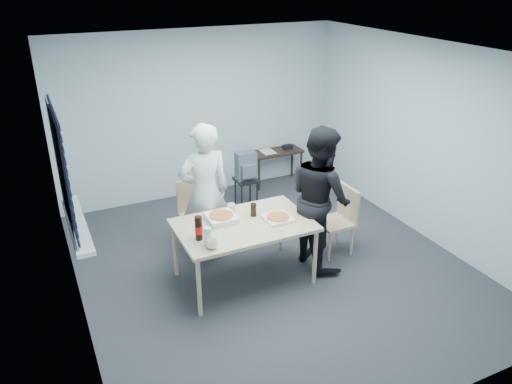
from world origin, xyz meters
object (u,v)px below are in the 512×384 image
side_table (276,155)px  soda_bottle (199,229)px  chair_right (341,216)px  backpack (246,166)px  person_white (205,193)px  person_black (320,197)px  mug_a (212,244)px  mug_b (231,208)px  chair_far (196,209)px  dining_table (244,228)px  stool (246,185)px

side_table → soda_bottle: bearing=-131.7°
chair_right → backpack: chair_right is taller
person_white → chair_right: bearing=158.7°
person_white → person_black: 1.40m
person_black → backpack: size_ratio=4.14×
mug_a → person_black: bearing=12.3°
person_black → mug_a: (-1.51, -0.33, -0.09)m
chair_right → backpack: (-0.55, 1.71, 0.16)m
mug_b → chair_far: bearing=107.9°
side_table → soda_bottle: size_ratio=3.24×
chair_right → person_black: size_ratio=0.50×
dining_table → person_white: person_white is taller
chair_far → stool: bearing=35.1°
mug_a → dining_table: bearing=34.4°
stool → soda_bottle: size_ratio=1.71×
dining_table → chair_far: chair_far is taller
chair_far → person_black: bearing=-41.1°
chair_far → backpack: chair_far is taller
mug_b → person_white: bearing=121.6°
side_table → mug_a: size_ratio=7.10×
person_black → mug_a: person_black is taller
dining_table → soda_bottle: size_ratio=5.68×
mug_a → soda_bottle: (-0.06, 0.23, 0.08)m
person_white → backpack: size_ratio=4.14×
side_table → person_black: bearing=-105.6°
stool → mug_a: size_ratio=3.75×
chair_right → stool: bearing=107.7°
stool → backpack: backpack is taller
side_table → chair_right: bearing=-97.1°
stool → backpack: 0.32m
chair_far → mug_a: 1.45m
dining_table → chair_right: size_ratio=1.72×
side_table → chair_far: bearing=-144.4°
chair_right → backpack: bearing=107.9°
chair_far → person_black: person_black is taller
person_white → soda_bottle: 0.89m
mug_b → stool: bearing=59.8°
side_table → mug_a: mug_a is taller
mug_a → mug_b: mug_a is taller
side_table → stool: bearing=-143.8°
side_table → dining_table: bearing=-124.8°
person_white → mug_a: size_ratio=14.39×
dining_table → chair_right: bearing=2.8°
chair_right → side_table: (0.29, 2.33, -0.01)m
stool → dining_table: bearing=-114.9°
person_white → person_black: same height
dining_table → side_table: (1.67, 2.40, -0.18)m
backpack → mug_b: backpack is taller
dining_table → side_table: 2.93m
chair_right → mug_b: bearing=168.5°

